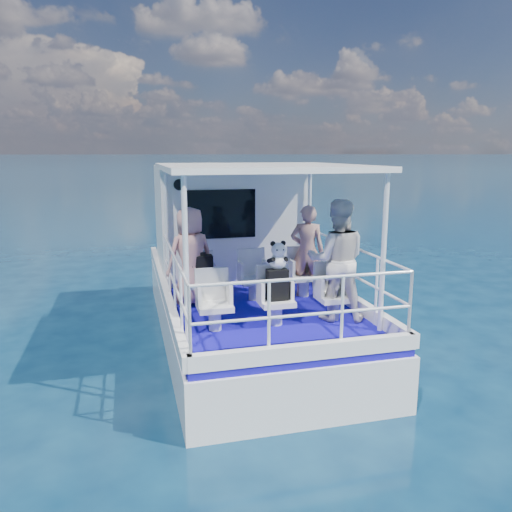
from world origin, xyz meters
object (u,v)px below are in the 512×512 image
at_px(passenger_port_fwd, 191,257).
at_px(panda, 278,255).
at_px(passenger_stbd_aft, 337,260).
at_px(backpack_center, 277,285).

distance_m(passenger_port_fwd, panda, 1.70).
relative_size(passenger_stbd_aft, panda, 4.48).
relative_size(passenger_port_fwd, backpack_center, 3.57).
bearing_deg(passenger_stbd_aft, panda, 20.68).
xyz_separation_m(passenger_port_fwd, passenger_stbd_aft, (2.00, -1.27, 0.10)).
height_order(passenger_stbd_aft, panda, passenger_stbd_aft).
distance_m(passenger_stbd_aft, panda, 0.93).
xyz_separation_m(passenger_stbd_aft, panda, (-0.92, -0.03, 0.13)).
height_order(passenger_stbd_aft, backpack_center, passenger_stbd_aft).
bearing_deg(passenger_port_fwd, backpack_center, 110.87).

